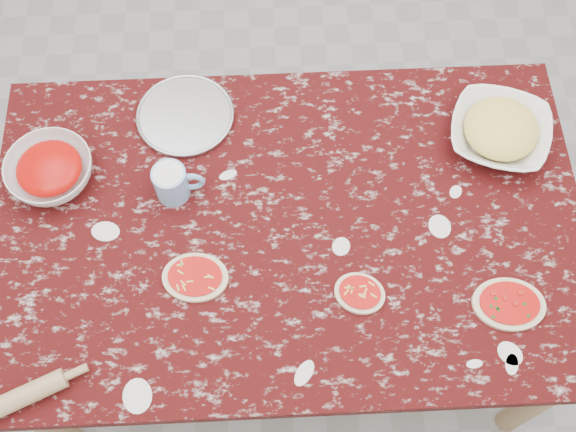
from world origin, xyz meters
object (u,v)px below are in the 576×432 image
at_px(cheese_bowl, 499,133).
at_px(rolling_pin, 15,400).
at_px(pizza_tray, 185,116).
at_px(worktable, 288,237).
at_px(flour_mug, 173,183).
at_px(sauce_bowl, 51,171).

xyz_separation_m(cheese_bowl, rolling_pin, (-1.27, -0.68, -0.01)).
relative_size(pizza_tray, rolling_pin, 1.12).
distance_m(cheese_bowl, rolling_pin, 1.44).
xyz_separation_m(worktable, rolling_pin, (-0.67, -0.44, 0.11)).
bearing_deg(pizza_tray, worktable, -51.86).
bearing_deg(rolling_pin, flour_mug, 56.72).
bearing_deg(worktable, pizza_tray, 128.14).
bearing_deg(sauce_bowl, rolling_pin, -92.45).
height_order(worktable, flour_mug, flour_mug).
bearing_deg(flour_mug, sauce_bowl, 169.54).
relative_size(worktable, cheese_bowl, 5.79).
height_order(sauce_bowl, rolling_pin, sauce_bowl).
bearing_deg(sauce_bowl, pizza_tray, 27.13).
distance_m(worktable, sauce_bowl, 0.67).
relative_size(worktable, flour_mug, 11.67).
bearing_deg(cheese_bowl, flour_mug, -171.90).
xyz_separation_m(cheese_bowl, flour_mug, (-0.91, -0.13, 0.02)).
height_order(pizza_tray, rolling_pin, rolling_pin).
relative_size(pizza_tray, sauce_bowl, 1.16).
xyz_separation_m(pizza_tray, sauce_bowl, (-0.36, -0.18, 0.03)).
xyz_separation_m(worktable, flour_mug, (-0.30, 0.11, 0.14)).
bearing_deg(worktable, cheese_bowl, 21.67).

